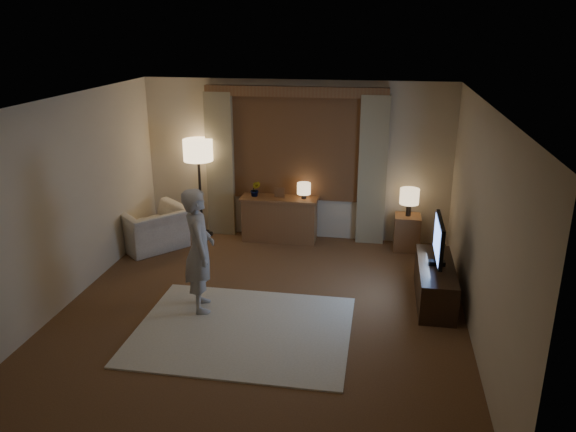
% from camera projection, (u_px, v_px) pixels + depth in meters
% --- Properties ---
extents(room, '(5.04, 5.54, 2.64)m').
position_uv_depth(room, '(268.00, 199.00, 7.04)').
color(room, brown).
rests_on(room, ground).
extents(rug, '(2.50, 2.00, 0.02)m').
position_uv_depth(rug, '(243.00, 330.00, 6.60)').
color(rug, beige).
rests_on(rug, floor).
extents(sideboard, '(1.20, 0.40, 0.70)m').
position_uv_depth(sideboard, '(280.00, 220.00, 9.26)').
color(sideboard, brown).
rests_on(sideboard, floor).
extents(picture_frame, '(0.16, 0.02, 0.20)m').
position_uv_depth(picture_frame, '(279.00, 194.00, 9.11)').
color(picture_frame, brown).
rests_on(picture_frame, sideboard).
extents(plant, '(0.17, 0.13, 0.30)m').
position_uv_depth(plant, '(255.00, 190.00, 9.16)').
color(plant, '#999999').
rests_on(plant, sideboard).
extents(table_lamp_sideboard, '(0.22, 0.22, 0.30)m').
position_uv_depth(table_lamp_sideboard, '(304.00, 189.00, 9.02)').
color(table_lamp_sideboard, black).
rests_on(table_lamp_sideboard, sideboard).
extents(floor_lamp, '(0.48, 0.48, 1.65)m').
position_uv_depth(floor_lamp, '(198.00, 155.00, 9.14)').
color(floor_lamp, black).
rests_on(floor_lamp, floor).
extents(armchair, '(1.33, 1.35, 0.66)m').
position_uv_depth(armchair, '(153.00, 228.00, 8.94)').
color(armchair, beige).
rests_on(armchair, floor).
extents(side_table, '(0.40, 0.40, 0.56)m').
position_uv_depth(side_table, '(407.00, 232.00, 8.91)').
color(side_table, brown).
rests_on(side_table, floor).
extents(table_lamp_side, '(0.30, 0.30, 0.44)m').
position_uv_depth(table_lamp_side, '(409.00, 197.00, 8.72)').
color(table_lamp_side, black).
rests_on(table_lamp_side, side_table).
extents(tv_stand, '(0.45, 1.40, 0.50)m').
position_uv_depth(tv_stand, '(435.00, 283.00, 7.25)').
color(tv_stand, black).
rests_on(tv_stand, floor).
extents(tv, '(0.21, 0.85, 0.61)m').
position_uv_depth(tv, '(439.00, 240.00, 7.06)').
color(tv, black).
rests_on(tv, tv_stand).
extents(person, '(0.55, 0.67, 1.57)m').
position_uv_depth(person, '(199.00, 250.00, 6.85)').
color(person, '#B2ACA4').
rests_on(person, rug).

